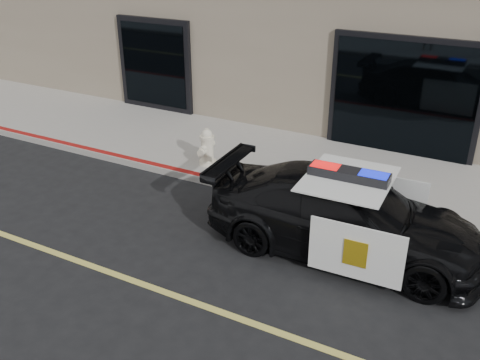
% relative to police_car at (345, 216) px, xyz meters
% --- Properties ---
extents(ground, '(120.00, 120.00, 0.00)m').
position_rel_police_car_xyz_m(ground, '(0.83, -2.39, -0.69)').
color(ground, black).
rests_on(ground, ground).
extents(sidewalk_n, '(60.00, 3.50, 0.15)m').
position_rel_police_car_xyz_m(sidewalk_n, '(0.83, 2.86, -0.61)').
color(sidewalk_n, gray).
rests_on(sidewalk_n, ground).
extents(police_car, '(2.30, 4.79, 1.53)m').
position_rel_police_car_xyz_m(police_car, '(0.00, 0.00, 0.00)').
color(police_car, black).
rests_on(police_car, ground).
extents(fire_hydrant, '(0.39, 0.54, 0.85)m').
position_rel_police_car_xyz_m(fire_hydrant, '(-3.77, 1.76, -0.14)').
color(fire_hydrant, '#EDE3C6').
rests_on(fire_hydrant, sidewalk_n).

